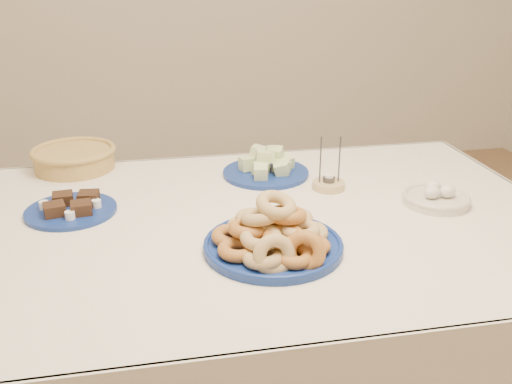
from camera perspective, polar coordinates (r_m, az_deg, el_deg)
dining_table at (r=1.59m, az=-0.35°, el=-6.20°), size 1.71×1.11×0.75m
donut_platter at (r=1.36m, az=1.82°, el=-4.50°), size 0.36×0.36×0.15m
melon_plate at (r=1.84m, az=1.12°, el=2.50°), size 0.35×0.35×0.09m
brownie_plate at (r=1.65m, az=-17.99°, el=-1.54°), size 0.27×0.27×0.04m
wicker_basket at (r=1.99m, az=-17.73°, el=3.30°), size 0.30×0.30×0.07m
candle_holder at (r=1.75m, az=7.28°, el=0.81°), size 0.11×0.11×0.17m
egg_bowl at (r=1.71m, az=17.58°, el=-0.52°), size 0.22×0.22×0.06m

